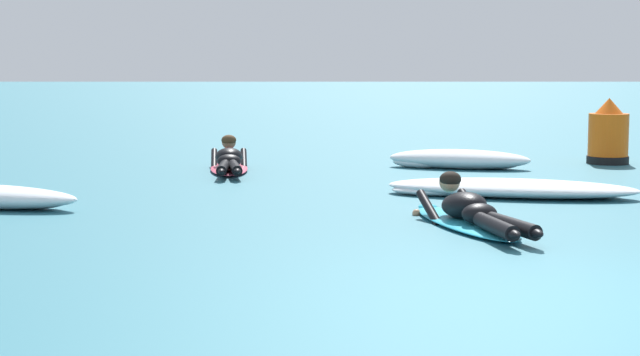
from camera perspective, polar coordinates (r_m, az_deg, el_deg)
The scene contains 6 objects.
ground_plane at distance 16.88m, azimuth 6.22°, elevation 0.99°, with size 120.00×120.00×0.00m, color #2D6B7A.
surfer_near at distance 10.10m, azimuth 7.89°, elevation -1.94°, with size 1.08×2.56×0.54m.
surfer_far at distance 15.08m, azimuth -5.23°, elevation 0.88°, with size 0.71×2.55×0.53m.
whitewater_mid_left at distance 15.58m, azimuth 7.35°, elevation 1.01°, with size 2.21×1.27×0.28m.
whitewater_mid_right at distance 12.48m, azimuth 10.15°, elevation -0.56°, with size 3.06×1.63×0.21m.
channel_marker_buoy at distance 16.74m, azimuth 15.18°, elevation 2.14°, with size 0.64×0.64×1.02m.
Camera 1 is at (-1.90, -6.69, 1.60)m, focal length 58.73 mm.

